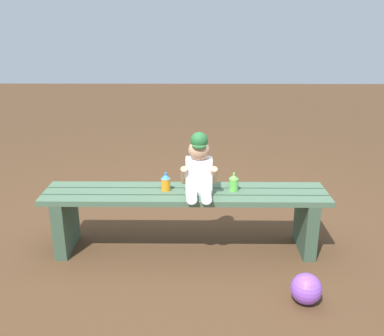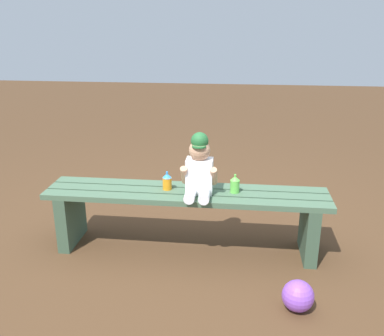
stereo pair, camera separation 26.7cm
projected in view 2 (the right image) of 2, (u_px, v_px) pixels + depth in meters
ground_plane at (186, 248)px, 2.92m from camera, size 16.00×16.00×0.00m
park_bench at (186, 208)px, 2.83m from camera, size 1.86×0.35×0.42m
child_figure at (199, 168)px, 2.69m from camera, size 0.23×0.27×0.40m
sippy_cup_left at (167, 181)px, 2.80m from camera, size 0.06×0.06×0.12m
sippy_cup_right at (235, 184)px, 2.75m from camera, size 0.06×0.06×0.12m
toy_ball at (298, 296)px, 2.27m from camera, size 0.17×0.17×0.17m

